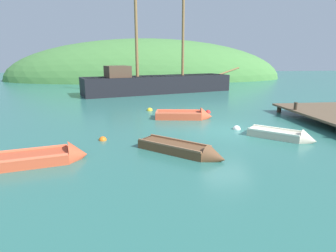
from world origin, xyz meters
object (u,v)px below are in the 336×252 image
at_px(sailing_ship, 157,87).
at_px(buoy_yellow, 150,111).
at_px(rowboat_portside, 285,137).
at_px(rowboat_center, 185,151).
at_px(buoy_white, 237,129).
at_px(buoy_orange, 103,140).
at_px(rowboat_far, 187,116).
at_px(rowboat_outer_right, 47,159).
at_px(buoy_red, 208,113).

relative_size(sailing_ship, buoy_yellow, 44.21).
bearing_deg(rowboat_portside, sailing_ship, 145.66).
distance_m(rowboat_center, buoy_white, 4.83).
bearing_deg(buoy_orange, rowboat_far, 41.03).
height_order(rowboat_far, buoy_yellow, rowboat_far).
distance_m(rowboat_outer_right, rowboat_portside, 10.21).
bearing_deg(rowboat_outer_right, rowboat_portside, -4.50).
relative_size(rowboat_outer_right, rowboat_center, 1.03).
xyz_separation_m(rowboat_outer_right, buoy_white, (8.51, 3.64, -0.12)).
height_order(sailing_ship, buoy_orange, sailing_ship).
distance_m(rowboat_outer_right, buoy_white, 9.25).
bearing_deg(buoy_white, rowboat_center, -134.76).
height_order(rowboat_center, buoy_white, rowboat_center).
bearing_deg(buoy_yellow, buoy_red, -18.55).
relative_size(rowboat_outer_right, rowboat_portside, 1.22).
xyz_separation_m(buoy_yellow, buoy_red, (3.89, -1.30, 0.00)).
relative_size(buoy_yellow, buoy_white, 1.01).
xyz_separation_m(rowboat_outer_right, buoy_orange, (1.72, 2.49, -0.12)).
distance_m(buoy_white, buoy_orange, 6.88).
relative_size(rowboat_center, buoy_yellow, 8.17).
distance_m(rowboat_far, buoy_orange, 6.22).
xyz_separation_m(rowboat_portside, buoy_yellow, (-5.80, 7.77, -0.11)).
relative_size(rowboat_center, buoy_orange, 9.36).
bearing_deg(buoy_red, rowboat_portside, -73.52).
bearing_deg(sailing_ship, rowboat_portside, -94.48).
xyz_separation_m(rowboat_far, rowboat_outer_right, (-6.41, -6.57, -0.02)).
relative_size(buoy_white, buoy_orange, 1.14).
distance_m(rowboat_center, buoy_orange, 4.08).
xyz_separation_m(rowboat_outer_right, rowboat_center, (5.11, 0.21, -0.01)).
bearing_deg(rowboat_portside, rowboat_outer_right, -128.49).
relative_size(rowboat_outer_right, buoy_yellow, 8.38).
bearing_deg(rowboat_center, buoy_yellow, 136.18).
distance_m(sailing_ship, rowboat_far, 13.14).
height_order(rowboat_far, rowboat_outer_right, rowboat_far).
bearing_deg(sailing_ship, rowboat_center, -109.88).
bearing_deg(sailing_ship, rowboat_far, -105.05).
xyz_separation_m(rowboat_portside, buoy_white, (-1.57, 1.96, -0.11)).
relative_size(sailing_ship, rowboat_far, 5.08).
bearing_deg(buoy_red, rowboat_far, -137.88).
height_order(rowboat_far, rowboat_portside, rowboat_far).
relative_size(sailing_ship, rowboat_outer_right, 5.28).
bearing_deg(buoy_white, sailing_ship, 99.89).
distance_m(buoy_yellow, buoy_white, 7.19).
bearing_deg(buoy_red, rowboat_center, -111.05).
height_order(buoy_white, buoy_orange, buoy_white).
distance_m(rowboat_portside, buoy_white, 2.51).
distance_m(rowboat_far, buoy_white, 3.60).
distance_m(rowboat_far, rowboat_portside, 6.11).
xyz_separation_m(buoy_white, buoy_orange, (-6.78, -1.16, 0.00)).
bearing_deg(buoy_orange, sailing_ship, 76.95).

